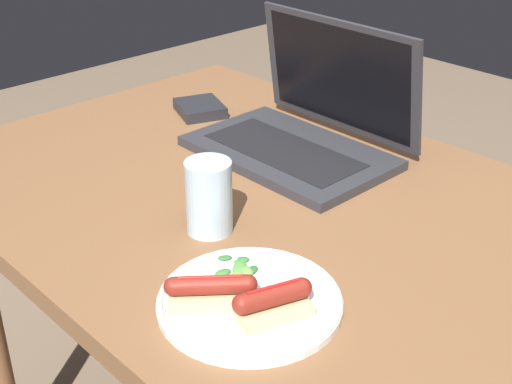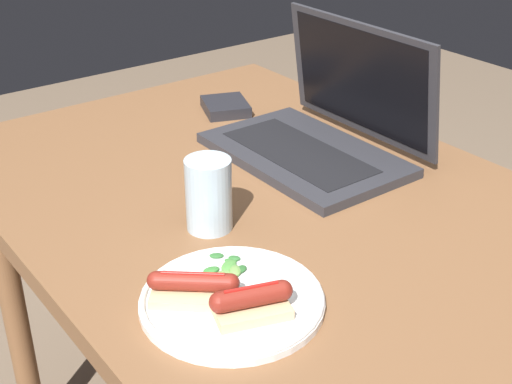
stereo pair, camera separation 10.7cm
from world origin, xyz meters
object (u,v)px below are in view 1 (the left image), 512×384
at_px(drinking_glass, 209,197).
at_px(external_drive, 200,108).
at_px(plate, 250,301).
at_px(laptop, 303,130).

relative_size(drinking_glass, external_drive, 0.88).
xyz_separation_m(plate, external_drive, (-0.57, 0.38, 0.00)).
relative_size(plate, drinking_glass, 2.10).
relative_size(laptop, plate, 1.53).
distance_m(plate, drinking_glass, 0.21).
bearing_deg(laptop, plate, -54.66).
bearing_deg(laptop, drinking_glass, -72.13).
bearing_deg(plate, external_drive, 146.08).
xyz_separation_m(laptop, plate, (0.28, -0.40, -0.04)).
height_order(drinking_glass, external_drive, drinking_glass).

